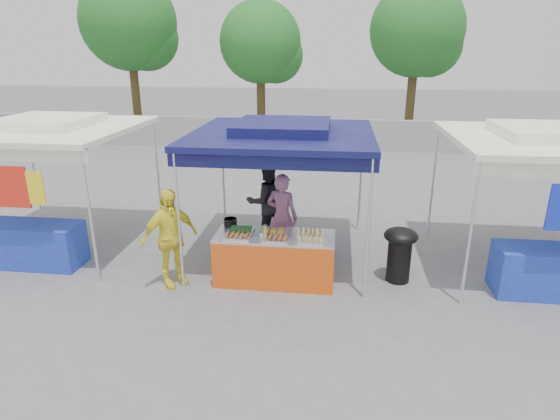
# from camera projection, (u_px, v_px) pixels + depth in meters

# --- Properties ---
(ground_plane) EXTENTS (80.00, 80.00, 0.00)m
(ground_plane) POSITION_uv_depth(u_px,v_px,m) (276.00, 278.00, 8.17)
(ground_plane) COLOR slate
(back_wall) EXTENTS (40.00, 0.25, 1.20)m
(back_wall) POSITION_uv_depth(u_px,v_px,m) (313.00, 134.00, 18.28)
(back_wall) COLOR gray
(back_wall) RESTS_ON ground_plane
(main_canopy) EXTENTS (3.20, 3.20, 2.57)m
(main_canopy) POSITION_uv_depth(u_px,v_px,m) (283.00, 133.00, 8.30)
(main_canopy) COLOR silver
(main_canopy) RESTS_ON ground_plane
(neighbor_stall_left) EXTENTS (3.20, 3.20, 2.57)m
(neighbor_stall_left) POSITION_uv_depth(u_px,v_px,m) (41.00, 173.00, 8.71)
(neighbor_stall_left) COLOR silver
(neighbor_stall_left) RESTS_ON ground_plane
(neighbor_stall_right) EXTENTS (3.20, 3.20, 2.57)m
(neighbor_stall_right) POSITION_uv_depth(u_px,v_px,m) (552.00, 190.00, 7.66)
(neighbor_stall_right) COLOR silver
(neighbor_stall_right) RESTS_ON ground_plane
(tree_0) EXTENTS (3.95, 3.95, 6.78)m
(tree_0) POSITION_uv_depth(u_px,v_px,m) (133.00, 26.00, 19.40)
(tree_0) COLOR #4B381D
(tree_0) RESTS_ON ground_plane
(tree_1) EXTENTS (3.38, 3.30, 5.66)m
(tree_1) POSITION_uv_depth(u_px,v_px,m) (264.00, 46.00, 19.04)
(tree_1) COLOR #4B381D
(tree_1) RESTS_ON ground_plane
(tree_2) EXTENTS (3.70, 3.67, 6.32)m
(tree_2) POSITION_uv_depth(u_px,v_px,m) (420.00, 34.00, 18.47)
(tree_2) COLOR #4B381D
(tree_2) RESTS_ON ground_plane
(vendor_table) EXTENTS (2.00, 0.80, 0.85)m
(vendor_table) POSITION_uv_depth(u_px,v_px,m) (275.00, 258.00, 7.94)
(vendor_table) COLOR #E05114
(vendor_table) RESTS_ON ground_plane
(food_tray_fl) EXTENTS (0.42, 0.30, 0.07)m
(food_tray_fl) POSITION_uv_depth(u_px,v_px,m) (238.00, 236.00, 7.65)
(food_tray_fl) COLOR white
(food_tray_fl) RESTS_ON vendor_table
(food_tray_fm) EXTENTS (0.42, 0.30, 0.07)m
(food_tray_fm) POSITION_uv_depth(u_px,v_px,m) (275.00, 239.00, 7.56)
(food_tray_fm) COLOR white
(food_tray_fm) RESTS_ON vendor_table
(food_tray_fr) EXTENTS (0.42, 0.30, 0.07)m
(food_tray_fr) POSITION_uv_depth(u_px,v_px,m) (310.00, 240.00, 7.49)
(food_tray_fr) COLOR white
(food_tray_fr) RESTS_ON vendor_table
(food_tray_bl) EXTENTS (0.42, 0.30, 0.07)m
(food_tray_bl) POSITION_uv_depth(u_px,v_px,m) (241.00, 230.00, 7.92)
(food_tray_bl) COLOR white
(food_tray_bl) RESTS_ON vendor_table
(food_tray_bm) EXTENTS (0.42, 0.30, 0.07)m
(food_tray_bm) POSITION_uv_depth(u_px,v_px,m) (273.00, 232.00, 7.85)
(food_tray_bm) COLOR white
(food_tray_bm) RESTS_ON vendor_table
(food_tray_br) EXTENTS (0.42, 0.30, 0.07)m
(food_tray_br) POSITION_uv_depth(u_px,v_px,m) (310.00, 233.00, 7.80)
(food_tray_br) COLOR white
(food_tray_br) RESTS_ON vendor_table
(cooking_pot) EXTENTS (0.23, 0.23, 0.13)m
(cooking_pot) POSITION_uv_depth(u_px,v_px,m) (230.00, 222.00, 8.19)
(cooking_pot) COLOR black
(cooking_pot) RESTS_ON vendor_table
(skewer_cup) EXTENTS (0.08, 0.08, 0.10)m
(skewer_cup) POSITION_uv_depth(u_px,v_px,m) (265.00, 238.00, 7.53)
(skewer_cup) COLOR silver
(skewer_cup) RESTS_ON vendor_table
(wok_burner) EXTENTS (0.57, 0.57, 0.96)m
(wok_burner) POSITION_uv_depth(u_px,v_px,m) (400.00, 250.00, 7.91)
(wok_burner) COLOR black
(wok_burner) RESTS_ON ground_plane
(crate_left) EXTENTS (0.52, 0.37, 0.31)m
(crate_left) POSITION_uv_depth(u_px,v_px,m) (259.00, 254.00, 8.72)
(crate_left) COLOR #172DBC
(crate_left) RESTS_ON ground_plane
(crate_right) EXTENTS (0.48, 0.34, 0.29)m
(crate_right) POSITION_uv_depth(u_px,v_px,m) (292.00, 261.00, 8.47)
(crate_right) COLOR #172DBC
(crate_right) RESTS_ON ground_plane
(crate_stacked) EXTENTS (0.47, 0.33, 0.28)m
(crate_stacked) POSITION_uv_depth(u_px,v_px,m) (292.00, 247.00, 8.38)
(crate_stacked) COLOR #172DBC
(crate_stacked) RESTS_ON crate_right
(vendor_woman) EXTENTS (0.70, 0.57, 1.67)m
(vendor_woman) POSITION_uv_depth(u_px,v_px,m) (282.00, 217.00, 8.67)
(vendor_woman) COLOR #9F658C
(vendor_woman) RESTS_ON ground_plane
(helper_man) EXTENTS (1.04, 0.95, 1.74)m
(helper_man) POSITION_uv_depth(u_px,v_px,m) (267.00, 202.00, 9.43)
(helper_man) COLOR #232228
(helper_man) RESTS_ON ground_plane
(customer_person) EXTENTS (0.99, 0.99, 1.69)m
(customer_person) POSITION_uv_depth(u_px,v_px,m) (170.00, 238.00, 7.70)
(customer_person) COLOR #FFF238
(customer_person) RESTS_ON ground_plane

